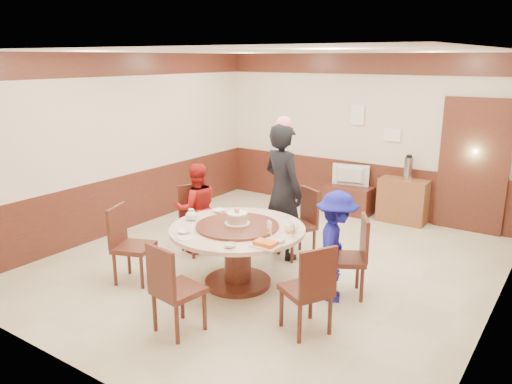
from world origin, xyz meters
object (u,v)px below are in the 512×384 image
Objects in this scene: person_standing at (283,191)px; thermos at (408,169)px; side_cabinet at (403,201)px; banquet_table at (238,244)px; person_red at (197,208)px; person_blue at (336,246)px; television at (350,176)px; shrimp_platter at (265,244)px; birthday_cake at (237,218)px; tv_stand at (349,199)px.

person_standing is 2.62m from thermos.
thermos reaches higher than side_cabinet.
person_red is (-1.14, 0.56, 0.12)m from banquet_table.
person_blue reaches higher than side_cabinet.
television is 1.75× the size of thermos.
person_red is 3.42× the size of thermos.
person_standing reaches higher than shrimp_platter.
shrimp_platter is at bearing -94.28° from thermos.
person_red reaches higher than side_cabinet.
thermos is at bearing 74.79° from birthday_cake.
shrimp_platter reaches higher than side_cabinet.
person_blue reaches higher than television.
side_cabinet is at bearing 76.07° from banquet_table.
person_standing reaches higher than television.
tv_stand is at bearing -178.32° from thermos.
side_cabinet is (0.25, 3.90, -0.40)m from shrimp_platter.
person_standing reaches higher than tv_stand.
thermos is (-0.23, 3.21, 0.29)m from person_blue.
banquet_table is 5.47× the size of shrimp_platter.
thermos is at bearing 1.68° from tv_stand.
shrimp_platter is at bearing 90.49° from television.
shrimp_platter is (-0.52, -0.69, 0.13)m from person_blue.
tv_stand is at bearing -178.24° from side_cabinet.
tv_stand is (-0.10, 3.52, -0.28)m from banquet_table.
person_standing is 6.30× the size of shrimp_platter.
person_blue is at bearing 165.37° from person_standing.
person_red is 2.30m from person_blue.
birthday_cake is 3.66m from side_cabinet.
television is (-0.07, 3.48, -0.16)m from birthday_cake.
banquet_table is at bearing 81.37° from television.
person_blue is 1.52× the size of tv_stand.
person_standing is 1.45m from person_blue.
thermos is at bearing 171.46° from television.
person_standing is 2.67m from side_cabinet.
person_red reaches higher than tv_stand.
shrimp_platter is 3.97m from tv_stand.
tv_stand is 0.44m from television.
birthday_cake reaches higher than television.
shrimp_platter is at bearing -30.30° from birthday_cake.
person_red is 3.16m from tv_stand.
tv_stand is at bearing 91.13° from birthday_cake.
tv_stand is at bearing -70.03° from person_standing.
television is (0.00, 0.00, 0.44)m from tv_stand.
birthday_cake is 1.02× the size of shrimp_platter.
television is 1.05m from thermos.
thermos is at bearing 75.38° from banquet_table.
television reaches higher than shrimp_platter.
person_red reaches higher than thermos.
person_standing is at bearing -88.49° from tv_stand.
thermos is (2.06, 2.98, 0.29)m from person_red.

